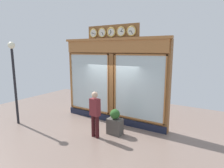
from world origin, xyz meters
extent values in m
plane|color=#7A665B|center=(0.00, 2.80, 0.00)|extent=(14.00, 14.00, 0.00)
cube|color=brown|center=(0.00, -0.15, 1.76)|extent=(4.83, 0.30, 3.52)
cube|color=#191E33|center=(0.00, 0.02, 0.14)|extent=(4.83, 0.08, 0.28)
cube|color=#A56936|center=(0.00, 0.04, 3.27)|extent=(4.73, 0.08, 0.50)
cube|color=#A56936|center=(0.00, 0.02, 3.57)|extent=(4.93, 0.20, 0.10)
cube|color=silver|center=(-1.23, 0.01, 1.66)|extent=(2.06, 0.02, 2.52)
cube|color=#A56936|center=(-1.23, 0.04, 2.95)|extent=(2.16, 0.04, 0.05)
cube|color=#A56936|center=(-1.23, 0.04, 0.37)|extent=(2.16, 0.04, 0.05)
cube|color=#A56936|center=(-2.29, 0.04, 1.66)|extent=(0.05, 0.04, 2.62)
cube|color=#A56936|center=(-0.18, 0.04, 1.66)|extent=(0.05, 0.04, 2.62)
cube|color=silver|center=(1.23, 0.01, 1.66)|extent=(2.06, 0.02, 2.52)
cube|color=#A56936|center=(1.23, 0.04, 2.95)|extent=(2.16, 0.04, 0.05)
cube|color=#A56936|center=(1.23, 0.04, 0.37)|extent=(2.16, 0.04, 0.05)
cube|color=#A56936|center=(2.29, 0.04, 1.66)|extent=(0.05, 0.04, 2.62)
cube|color=#A56936|center=(0.18, 0.04, 1.66)|extent=(0.05, 0.04, 2.62)
cube|color=brown|center=(0.00, 0.03, 1.66)|extent=(0.20, 0.10, 2.62)
cube|color=brown|center=(0.00, -0.02, 3.84)|extent=(2.38, 0.06, 0.59)
cylinder|color=silver|center=(-0.90, 0.06, 3.84)|extent=(0.32, 0.02, 0.32)
torus|color=gold|center=(-0.90, 0.06, 3.84)|extent=(0.39, 0.04, 0.39)
cube|color=black|center=(-0.85, 0.07, 3.84)|extent=(0.09, 0.01, 0.02)
cube|color=black|center=(-0.93, 0.07, 3.78)|extent=(0.07, 0.01, 0.13)
sphere|color=black|center=(-0.90, 0.08, 3.84)|extent=(0.02, 0.02, 0.02)
cylinder|color=silver|center=(-0.45, 0.06, 3.84)|extent=(0.32, 0.02, 0.32)
torus|color=gold|center=(-0.45, 0.06, 3.84)|extent=(0.39, 0.04, 0.39)
cube|color=black|center=(-0.49, 0.07, 3.84)|extent=(0.09, 0.01, 0.03)
cube|color=black|center=(-0.49, 0.07, 3.90)|extent=(0.08, 0.01, 0.12)
sphere|color=black|center=(-0.45, 0.08, 3.84)|extent=(0.02, 0.02, 0.02)
cylinder|color=silver|center=(0.00, 0.06, 3.84)|extent=(0.32, 0.02, 0.32)
torus|color=gold|center=(0.00, 0.06, 3.84)|extent=(0.40, 0.05, 0.40)
cube|color=black|center=(0.02, 0.07, 3.88)|extent=(0.05, 0.01, 0.09)
cube|color=black|center=(0.04, 0.07, 3.79)|extent=(0.09, 0.01, 0.11)
sphere|color=black|center=(0.00, 0.08, 3.84)|extent=(0.02, 0.02, 0.02)
cylinder|color=silver|center=(0.45, 0.06, 3.84)|extent=(0.32, 0.02, 0.32)
torus|color=gold|center=(0.45, 0.06, 3.84)|extent=(0.38, 0.04, 0.38)
cube|color=black|center=(0.43, 0.07, 3.80)|extent=(0.06, 0.01, 0.08)
cube|color=black|center=(0.41, 0.07, 3.79)|extent=(0.08, 0.01, 0.12)
sphere|color=black|center=(0.45, 0.08, 3.84)|extent=(0.02, 0.02, 0.02)
cylinder|color=silver|center=(0.90, 0.06, 3.84)|extent=(0.32, 0.02, 0.32)
torus|color=gold|center=(0.90, 0.06, 3.84)|extent=(0.38, 0.04, 0.38)
cube|color=black|center=(0.94, 0.07, 3.85)|extent=(0.09, 0.01, 0.03)
cube|color=black|center=(0.84, 0.07, 3.82)|extent=(0.13, 0.01, 0.06)
sphere|color=black|center=(0.90, 0.08, 3.84)|extent=(0.02, 0.02, 0.02)
cylinder|color=#3A1316|center=(-0.15, 1.56, 0.41)|extent=(0.14, 0.14, 0.82)
cylinder|color=#3A1316|center=(-0.35, 1.59, 0.41)|extent=(0.14, 0.14, 0.82)
cube|color=maroon|center=(-0.25, 1.58, 1.13)|extent=(0.39, 0.27, 0.62)
sphere|color=tan|center=(-0.25, 1.58, 1.58)|extent=(0.22, 0.22, 0.22)
cylinder|color=black|center=(3.39, 2.26, 1.59)|extent=(0.10, 0.10, 3.18)
sphere|color=#F4EFCC|center=(3.39, 2.26, 3.32)|extent=(0.28, 0.28, 0.28)
cube|color=#4C4742|center=(-0.73, 0.98, 0.30)|extent=(0.56, 0.36, 0.60)
sphere|color=#285623|center=(-0.73, 0.98, 0.78)|extent=(0.37, 0.37, 0.37)
camera|label=1|loc=(-4.16, 6.80, 3.13)|focal=30.46mm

